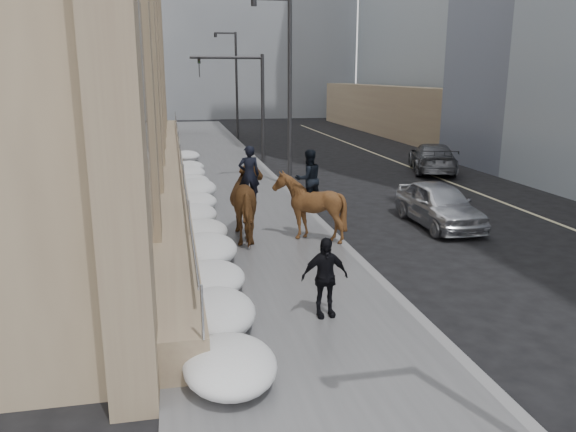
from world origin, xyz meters
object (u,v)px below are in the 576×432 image
(pedestrian, at_px, (325,277))
(car_grey, at_px, (432,158))
(mounted_horse_left, at_px, (251,200))
(car_silver, at_px, (439,204))
(mounted_horse_right, at_px, (309,203))

(pedestrian, bearing_deg, car_grey, 55.01)
(pedestrian, xyz_separation_m, car_grey, (10.19, 16.37, -0.21))
(mounted_horse_left, distance_m, car_silver, 6.40)
(pedestrian, bearing_deg, car_silver, 45.66)
(car_silver, bearing_deg, car_grey, 65.78)
(mounted_horse_left, height_order, pedestrian, mounted_horse_left)
(mounted_horse_left, xyz_separation_m, car_silver, (6.35, 0.61, -0.55))
(mounted_horse_right, relative_size, car_grey, 0.52)
(car_silver, height_order, car_grey, car_grey)
(pedestrian, height_order, car_silver, pedestrian)
(mounted_horse_left, height_order, car_silver, mounted_horse_left)
(car_grey, bearing_deg, mounted_horse_left, 62.40)
(mounted_horse_right, xyz_separation_m, car_silver, (4.69, 1.08, -0.51))
(car_grey, bearing_deg, car_silver, 83.85)
(mounted_horse_left, relative_size, car_grey, 0.54)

